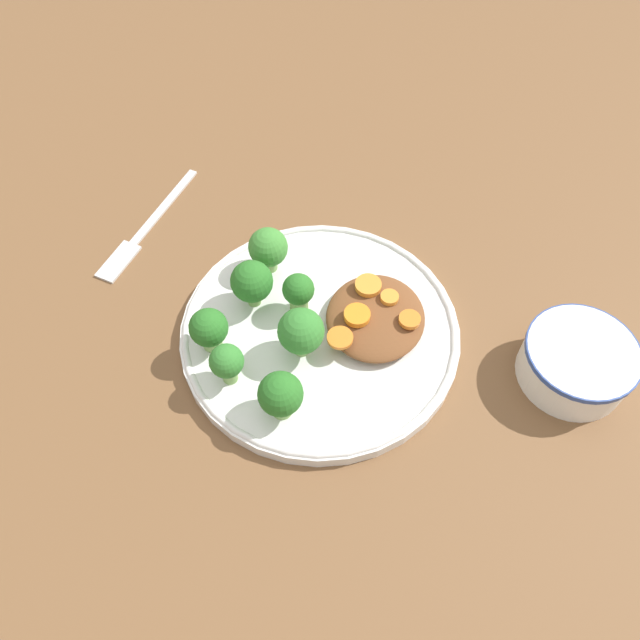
{
  "coord_description": "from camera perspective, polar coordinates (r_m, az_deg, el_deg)",
  "views": [
    {
      "loc": [
        -0.07,
        0.35,
        0.55
      ],
      "look_at": [
        0.0,
        0.0,
        0.03
      ],
      "focal_mm": 35.0,
      "sensor_mm": 36.0,
      "label": 1
    }
  ],
  "objects": [
    {
      "name": "ground_plane",
      "position": [
        0.65,
        -0.0,
        -1.47
      ],
      "size": [
        4.0,
        4.0,
        0.0
      ],
      "primitive_type": "plane",
      "color": "brown"
    },
    {
      "name": "plate",
      "position": [
        0.64,
        -0.0,
        -1.0
      ],
      "size": [
        0.29,
        0.29,
        0.02
      ],
      "color": "silver",
      "rests_on": "ground_plane"
    },
    {
      "name": "dip_bowl",
      "position": [
        0.65,
        22.46,
        -3.49
      ],
      "size": [
        0.11,
        0.11,
        0.05
      ],
      "color": "white",
      "rests_on": "ground_plane"
    },
    {
      "name": "stew_mound",
      "position": [
        0.64,
        5.09,
        0.26
      ],
      "size": [
        0.1,
        0.11,
        0.02
      ],
      "primitive_type": "ellipsoid",
      "color": "brown",
      "rests_on": "plate"
    },
    {
      "name": "broccoli_floret_0",
      "position": [
        0.57,
        -3.63,
        -6.88
      ],
      "size": [
        0.04,
        0.04,
        0.05
      ],
      "color": "#759E51",
      "rests_on": "plate"
    },
    {
      "name": "broccoli_floret_1",
      "position": [
        0.59,
        -1.75,
        -1.07
      ],
      "size": [
        0.05,
        0.05,
        0.06
      ],
      "color": "#7FA85B",
      "rests_on": "plate"
    },
    {
      "name": "broccoli_floret_2",
      "position": [
        0.64,
        -6.26,
        3.46
      ],
      "size": [
        0.04,
        0.04,
        0.06
      ],
      "color": "#759E51",
      "rests_on": "plate"
    },
    {
      "name": "broccoli_floret_3",
      "position": [
        0.59,
        -8.52,
        -3.86
      ],
      "size": [
        0.03,
        0.03,
        0.05
      ],
      "color": "#759E51",
      "rests_on": "plate"
    },
    {
      "name": "broccoli_floret_4",
      "position": [
        0.63,
        -1.99,
        2.59
      ],
      "size": [
        0.03,
        0.03,
        0.05
      ],
      "color": "#759E51",
      "rests_on": "plate"
    },
    {
      "name": "broccoli_floret_5",
      "position": [
        0.66,
        -4.76,
        6.55
      ],
      "size": [
        0.04,
        0.04,
        0.05
      ],
      "color": "#7FA85B",
      "rests_on": "plate"
    },
    {
      "name": "broccoli_floret_6",
      "position": [
        0.61,
        -10.12,
        -0.81
      ],
      "size": [
        0.04,
        0.04,
        0.05
      ],
      "color": "#759E51",
      "rests_on": "plate"
    },
    {
      "name": "carrot_slice_0",
      "position": [
        0.61,
        1.84,
        -1.64
      ],
      "size": [
        0.03,
        0.03,
        0.0
      ],
      "primitive_type": "cylinder",
      "color": "orange",
      "rests_on": "stew_mound"
    },
    {
      "name": "carrot_slice_1",
      "position": [
        0.64,
        4.43,
        3.17
      ],
      "size": [
        0.03,
        0.03,
        0.01
      ],
      "primitive_type": "cylinder",
      "color": "orange",
      "rests_on": "stew_mound"
    },
    {
      "name": "carrot_slice_2",
      "position": [
        0.62,
        8.19,
        0.05
      ],
      "size": [
        0.02,
        0.02,
        0.01
      ],
      "primitive_type": "cylinder",
      "color": "orange",
      "rests_on": "stew_mound"
    },
    {
      "name": "carrot_slice_3",
      "position": [
        0.64,
        6.37,
        2.07
      ],
      "size": [
        0.02,
        0.02,
        0.01
      ],
      "primitive_type": "cylinder",
      "color": "orange",
      "rests_on": "stew_mound"
    },
    {
      "name": "carrot_slice_4",
      "position": [
        0.62,
        3.41,
        0.43
      ],
      "size": [
        0.03,
        0.03,
        0.01
      ],
      "primitive_type": "cylinder",
      "color": "orange",
      "rests_on": "stew_mound"
    },
    {
      "name": "fork",
      "position": [
        0.77,
        -15.99,
        7.71
      ],
      "size": [
        0.06,
        0.19,
        0.01
      ],
      "rotation": [
        0.0,
        0.0,
        7.64
      ],
      "color": "silver",
      "rests_on": "ground_plane"
    }
  ]
}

